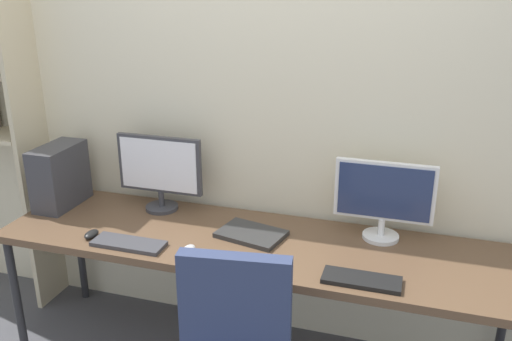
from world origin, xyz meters
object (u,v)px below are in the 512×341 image
at_px(keyboard_left, 129,244).
at_px(mouse_left_side, 189,250).
at_px(mouse_right_side, 91,234).
at_px(laptop_closed, 251,234).
at_px(monitor_left, 160,170).
at_px(keyboard_right, 362,280).
at_px(desk, 253,249).
at_px(monitor_right, 384,197).
at_px(pc_tower, 60,176).

xyz_separation_m(keyboard_left, mouse_left_side, (0.31, 0.02, 0.01)).
xyz_separation_m(mouse_right_side, laptop_closed, (0.76, 0.25, -0.00)).
distance_m(mouse_right_side, laptop_closed, 0.80).
distance_m(monitor_left, keyboard_right, 1.26).
relative_size(desk, mouse_right_side, 26.76).
relative_size(monitor_right, mouse_right_side, 5.00).
xyz_separation_m(desk, mouse_right_side, (-0.78, -0.21, 0.06)).
distance_m(keyboard_left, mouse_right_side, 0.22).
bearing_deg(mouse_left_side, laptop_closed, 47.63).
bearing_deg(laptop_closed, pc_tower, -170.46).
relative_size(mouse_right_side, laptop_closed, 0.30).
bearing_deg(mouse_left_side, desk, 40.10).
distance_m(desk, keyboard_left, 0.61).
bearing_deg(monitor_left, keyboard_right, -20.87).
distance_m(monitor_left, monitor_right, 1.20).
bearing_deg(keyboard_right, mouse_left_side, 178.74).
bearing_deg(keyboard_right, monitor_right, 84.83).
xyz_separation_m(pc_tower, laptop_closed, (1.14, -0.06, -0.16)).
bearing_deg(mouse_right_side, keyboard_right, -1.02).
relative_size(desk, monitor_right, 5.35).
height_order(monitor_left, keyboard_left, monitor_left).
relative_size(monitor_right, mouse_left_side, 5.00).
bearing_deg(pc_tower, mouse_right_side, -38.66).
bearing_deg(monitor_right, mouse_right_side, -163.16).
bearing_deg(laptop_closed, mouse_left_side, -119.83).
relative_size(monitor_left, mouse_right_side, 5.03).
bearing_deg(keyboard_left, pc_tower, 151.37).
height_order(keyboard_right, mouse_left_side, mouse_left_side).
xyz_separation_m(desk, mouse_left_side, (-0.25, -0.21, 0.06)).
bearing_deg(laptop_closed, monitor_left, 175.96).
relative_size(desk, keyboard_right, 7.65).
height_order(desk, monitor_right, monitor_right).
distance_m(monitor_left, laptop_closed, 0.64).
height_order(keyboard_left, keyboard_right, same).
relative_size(monitor_left, mouse_left_side, 5.03).
relative_size(keyboard_left, mouse_left_side, 3.74).
relative_size(monitor_left, keyboard_right, 1.44).
bearing_deg(pc_tower, laptop_closed, -3.00).
height_order(monitor_right, mouse_left_side, monitor_right).
height_order(monitor_left, mouse_left_side, monitor_left).
bearing_deg(desk, mouse_left_side, -139.90).
height_order(pc_tower, laptop_closed, pc_tower).
height_order(monitor_right, keyboard_left, monitor_right).
relative_size(keyboard_right, laptop_closed, 1.05).
bearing_deg(desk, keyboard_left, -157.67).
distance_m(mouse_left_side, mouse_right_side, 0.53).
xyz_separation_m(monitor_right, keyboard_left, (-1.16, -0.44, -0.21)).
height_order(desk, keyboard_right, keyboard_right).
relative_size(monitor_left, keyboard_left, 1.34).
distance_m(desk, monitor_left, 0.70).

